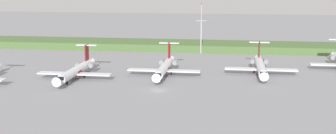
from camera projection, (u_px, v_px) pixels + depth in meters
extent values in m
plane|color=gray|center=(173.00, 69.00, 148.29)|extent=(500.00, 500.00, 0.00)
cube|color=#4C6B38|center=(186.00, 46.00, 190.86)|extent=(320.00, 20.00, 2.99)
cylinder|color=silver|center=(76.00, 71.00, 132.92)|extent=(2.70, 24.00, 2.70)
cone|color=silver|center=(58.00, 81.00, 119.82)|extent=(2.70, 3.00, 2.70)
cone|color=silver|center=(90.00, 63.00, 146.51)|extent=(2.30, 4.00, 2.29)
cube|color=black|center=(61.00, 78.00, 121.57)|extent=(2.02, 1.80, 0.90)
cylinder|color=maroon|center=(76.00, 72.00, 132.95)|extent=(2.76, 3.60, 2.76)
cube|color=silver|center=(56.00, 73.00, 132.89)|extent=(11.00, 3.20, 0.36)
cube|color=silver|center=(93.00, 74.00, 131.24)|extent=(11.00, 3.20, 0.36)
cube|color=maroon|center=(87.00, 52.00, 142.82)|extent=(0.36, 3.20, 5.20)
cube|color=silver|center=(87.00, 45.00, 142.64)|extent=(6.80, 1.80, 0.24)
cylinder|color=gray|center=(79.00, 65.00, 142.12)|extent=(1.50, 3.40, 1.50)
cylinder|color=gray|center=(92.00, 65.00, 141.50)|extent=(1.50, 3.40, 1.50)
cylinder|color=gray|center=(67.00, 81.00, 125.98)|extent=(0.20, 0.20, 0.65)
cylinder|color=black|center=(67.00, 83.00, 126.09)|extent=(0.30, 0.90, 0.90)
cylinder|color=black|center=(73.00, 76.00, 135.91)|extent=(0.35, 0.90, 0.90)
cylinder|color=black|center=(84.00, 76.00, 135.38)|extent=(0.35, 0.90, 0.90)
cylinder|color=silver|center=(164.00, 68.00, 137.65)|extent=(2.70, 24.00, 2.70)
cone|color=silver|center=(157.00, 77.00, 124.55)|extent=(2.70, 3.00, 2.70)
cone|color=silver|center=(170.00, 60.00, 151.24)|extent=(2.29, 4.00, 2.29)
cube|color=black|center=(158.00, 74.00, 126.30)|extent=(2.03, 1.80, 0.90)
cylinder|color=maroon|center=(164.00, 68.00, 137.68)|extent=(2.76, 3.60, 2.76)
cube|color=silver|center=(145.00, 70.00, 137.62)|extent=(11.00, 3.20, 0.36)
cube|color=silver|center=(182.00, 71.00, 135.98)|extent=(11.00, 3.20, 0.36)
cube|color=maroon|center=(169.00, 50.00, 147.56)|extent=(0.36, 3.20, 5.20)
cube|color=silver|center=(169.00, 43.00, 147.38)|extent=(6.80, 1.80, 0.24)
cylinder|color=gray|center=(162.00, 62.00, 146.86)|extent=(1.50, 3.40, 1.50)
cylinder|color=gray|center=(175.00, 62.00, 146.23)|extent=(1.50, 3.40, 1.50)
cylinder|color=gray|center=(161.00, 78.00, 130.72)|extent=(0.20, 0.20, 0.65)
cylinder|color=black|center=(161.00, 79.00, 130.82)|extent=(0.30, 0.90, 0.90)
cylinder|color=black|center=(160.00, 72.00, 140.64)|extent=(0.35, 0.90, 0.90)
cylinder|color=black|center=(171.00, 73.00, 140.11)|extent=(0.35, 0.90, 0.90)
cylinder|color=silver|center=(261.00, 67.00, 139.46)|extent=(2.70, 24.00, 2.70)
cone|color=silver|center=(264.00, 76.00, 126.35)|extent=(2.70, 3.00, 2.70)
cone|color=silver|center=(258.00, 59.00, 153.04)|extent=(2.30, 4.00, 2.29)
cube|color=black|center=(263.00, 73.00, 128.10)|extent=(2.02, 1.80, 0.90)
cylinder|color=maroon|center=(261.00, 67.00, 139.48)|extent=(2.76, 3.60, 2.76)
cube|color=silver|center=(242.00, 69.00, 139.43)|extent=(11.00, 3.20, 0.36)
cube|color=silver|center=(280.00, 70.00, 137.78)|extent=(11.00, 3.20, 0.36)
cube|color=maroon|center=(259.00, 49.00, 149.36)|extent=(0.36, 3.20, 5.20)
cube|color=silver|center=(259.00, 42.00, 149.18)|extent=(6.80, 1.80, 0.24)
cylinder|color=gray|center=(252.00, 61.00, 148.66)|extent=(1.50, 3.40, 1.50)
cylinder|color=gray|center=(266.00, 61.00, 148.03)|extent=(1.50, 3.40, 1.50)
cylinder|color=gray|center=(262.00, 76.00, 132.52)|extent=(0.20, 0.20, 0.65)
cylinder|color=black|center=(262.00, 78.00, 132.63)|extent=(0.30, 0.90, 0.90)
cylinder|color=black|center=(254.00, 71.00, 142.44)|extent=(0.35, 0.90, 0.90)
cylinder|color=black|center=(266.00, 72.00, 141.91)|extent=(0.35, 0.90, 0.90)
cone|color=silver|center=(335.00, 56.00, 160.02)|extent=(2.30, 4.00, 2.29)
cube|color=silver|center=(327.00, 65.00, 146.40)|extent=(11.00, 3.20, 0.36)
cylinder|color=gray|center=(332.00, 57.00, 155.64)|extent=(1.50, 3.40, 1.50)
cylinder|color=#B2B2B7|center=(201.00, 38.00, 178.94)|extent=(0.50, 0.50, 13.00)
cylinder|color=#B2B2B7|center=(201.00, 13.00, 176.98)|extent=(0.28, 0.28, 7.00)
cube|color=#B2B2B7|center=(201.00, 21.00, 177.59)|extent=(4.40, 0.20, 0.20)
sphere|color=red|center=(202.00, 4.00, 176.24)|extent=(0.50, 0.50, 0.50)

